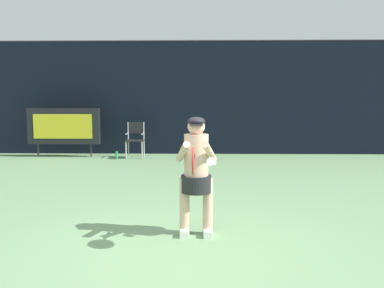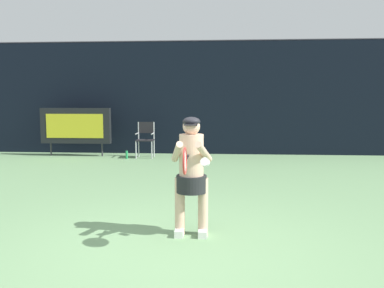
% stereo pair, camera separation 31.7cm
% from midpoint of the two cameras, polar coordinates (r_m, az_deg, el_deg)
% --- Properties ---
extents(ground, '(18.00, 22.00, 0.03)m').
position_cam_midpoint_polar(ground, '(4.54, -1.40, -16.22)').
color(ground, '#6C9464').
extents(backdrop_screen, '(18.00, 0.12, 3.66)m').
position_cam_midpoint_polar(backdrop_screen, '(12.87, 2.36, 6.62)').
color(backdrop_screen, black).
rests_on(backdrop_screen, ground).
extents(scoreboard, '(2.20, 0.21, 1.50)m').
position_cam_midpoint_polar(scoreboard, '(12.83, -15.73, 2.53)').
color(scoreboard, black).
rests_on(scoreboard, ground).
extents(umpire_chair, '(0.52, 0.44, 1.08)m').
position_cam_midpoint_polar(umpire_chair, '(12.11, -5.99, 0.96)').
color(umpire_chair, '#B7B7BC').
rests_on(umpire_chair, ground).
extents(water_bottle, '(0.07, 0.07, 0.27)m').
position_cam_midpoint_polar(water_bottle, '(11.95, -8.64, -1.54)').
color(water_bottle, '#259353').
rests_on(water_bottle, ground).
extents(tennis_player, '(0.54, 0.61, 1.53)m').
position_cam_midpoint_polar(tennis_player, '(5.04, 1.72, -3.85)').
color(tennis_player, white).
rests_on(tennis_player, ground).
extents(tennis_racket, '(0.03, 0.60, 0.31)m').
position_cam_midpoint_polar(tennis_racket, '(4.44, 1.02, -2.45)').
color(tennis_racket, black).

